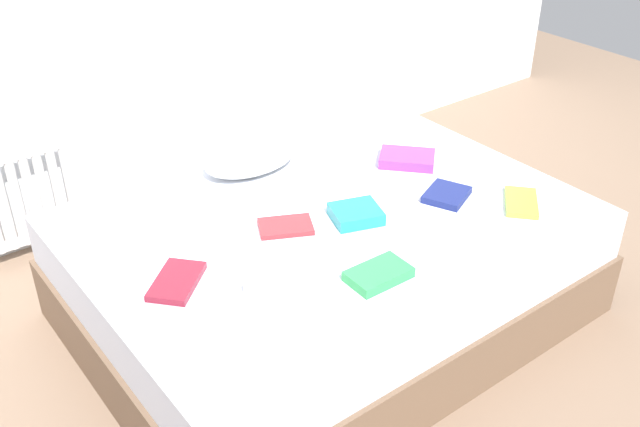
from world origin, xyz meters
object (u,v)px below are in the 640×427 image
textbook_red (286,226)px  textbook_lime (521,202)px  bed (327,265)px  textbook_green (378,274)px  textbook_navy (447,195)px  pillow (250,157)px  textbook_purple (407,159)px  textbook_teal (356,214)px  textbook_white (277,277)px  radiator (24,198)px  textbook_maroon (177,281)px

textbook_red → textbook_lime: bearing=0.0°
bed → textbook_green: (-0.12, -0.45, 0.27)m
textbook_navy → textbook_green: size_ratio=0.84×
pillow → textbook_purple: 0.71m
textbook_green → textbook_lime: bearing=3.0°
textbook_purple → textbook_red: bearing=-123.7°
textbook_green → textbook_teal: bearing=62.6°
textbook_teal → textbook_white: textbook_teal is taller
bed → textbook_white: 0.56m
radiator → textbook_teal: 1.61m
textbook_white → textbook_maroon: bearing=105.6°
textbook_navy → textbook_purple: 0.34m
textbook_teal → radiator: bearing=144.2°
textbook_lime → textbook_red: (-0.88, 0.44, -0.00)m
textbook_teal → textbook_green: size_ratio=0.85×
pillow → textbook_navy: 0.88m
textbook_navy → textbook_red: size_ratio=0.90×
pillow → textbook_white: pillow is taller
textbook_maroon → textbook_purple: textbook_purple is taller
radiator → textbook_lime: 2.25m
textbook_lime → textbook_green: bearing=140.1°
pillow → textbook_teal: 0.62m
radiator → textbook_red: bearing=-60.7°
radiator → textbook_lime: radiator is taller
textbook_white → textbook_maroon: (-0.28, 0.20, -0.01)m
textbook_maroon → bed: bearing=-37.7°
textbook_white → textbook_red: bearing=11.3°
bed → textbook_green: bearing=-105.4°
textbook_lime → textbook_maroon: 1.44m
radiator → textbook_teal: (0.93, -1.30, 0.20)m
textbook_purple → textbook_navy: bearing=-56.9°
textbook_maroon → textbook_green: bearing=-76.5°
pillow → textbook_red: pillow is taller
bed → radiator: bearing=125.6°
radiator → textbook_green: size_ratio=2.15×
radiator → textbook_white: 1.53m
textbook_maroon → textbook_green: textbook_green is taller
textbook_teal → textbook_green: textbook_teal is taller
textbook_lime → textbook_purple: textbook_purple is taller
textbook_teal → textbook_maroon: (-0.77, 0.05, -0.01)m
radiator → pillow: bearing=-39.6°
textbook_lime → textbook_maroon: textbook_maroon is taller
textbook_white → pillow: bearing=24.6°
pillow → textbook_white: (-0.39, -0.77, -0.04)m
textbook_red → textbook_purple: 0.77m
pillow → textbook_purple: size_ratio=1.82×
bed → pillow: bearing=93.7°
textbook_navy → textbook_green: (-0.60, -0.25, 0.00)m
textbook_lime → textbook_navy: textbook_navy is taller
pillow → textbook_red: size_ratio=2.15×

